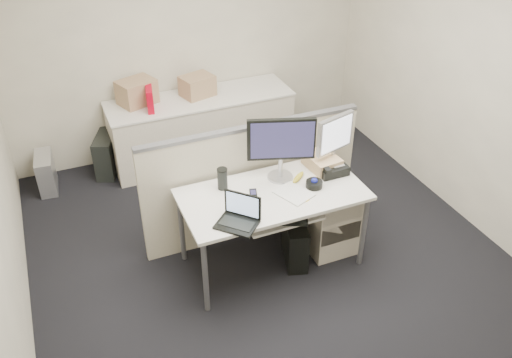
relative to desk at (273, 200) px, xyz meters
name	(u,v)px	position (x,y,z in m)	size (l,w,h in m)	color
floor	(271,261)	(0.00, 0.00, -0.67)	(4.00, 4.50, 0.01)	black
wall_back	(187,33)	(0.00, 2.25, 0.69)	(4.00, 0.02, 2.70)	#B2AC99
wall_front	(491,354)	(0.00, -2.25, 0.69)	(4.00, 0.02, 2.70)	#B2AC99
wall_right	(485,83)	(2.00, 0.00, 0.69)	(0.02, 4.50, 2.70)	#B2AC99
desk	(273,200)	(0.00, 0.00, 0.00)	(1.50, 0.75, 0.73)	silver
keyboard_tray	(282,216)	(0.00, -0.18, -0.04)	(0.62, 0.32, 0.02)	silver
drawer_pedestal	(326,213)	(0.55, 0.05, -0.34)	(0.40, 0.55, 0.65)	beige
cubicle_partition	(252,183)	(0.00, 0.45, -0.11)	(2.00, 0.06, 1.10)	#B9B298
back_counter	(202,129)	(0.00, 1.93, -0.30)	(2.00, 0.60, 0.72)	beige
monitor_main	(281,149)	(0.15, 0.18, 0.34)	(0.56, 0.21, 0.56)	black
monitor_small	(334,142)	(0.65, 0.18, 0.30)	(0.39, 0.19, 0.47)	#B7B7BC
laptop	(237,214)	(-0.42, -0.28, 0.18)	(0.30, 0.22, 0.22)	black
trackball	(314,184)	(0.35, -0.05, 0.09)	(0.14, 0.14, 0.05)	black
desk_phone	(332,169)	(0.59, 0.08, 0.10)	(0.25, 0.20, 0.08)	black
paper_stack	(294,193)	(0.15, -0.08, 0.07)	(0.22, 0.28, 0.01)	silver
sticky_pad	(303,199)	(0.18, -0.18, 0.07)	(0.07, 0.07, 0.01)	#FCD550
travel_mug	(222,179)	(-0.35, 0.22, 0.15)	(0.08, 0.08, 0.17)	black
banana	(298,177)	(0.28, 0.10, 0.09)	(0.19, 0.05, 0.04)	gold
cellphone	(253,193)	(-0.15, 0.05, 0.07)	(0.06, 0.11, 0.01)	black
manila_folders	(322,162)	(0.55, 0.19, 0.12)	(0.24, 0.31, 0.11)	#E7BA83
keyboard	(278,218)	(-0.05, -0.22, -0.02)	(0.46, 0.16, 0.03)	black
pc_tower_desk	(295,241)	(0.20, -0.05, -0.46)	(0.17, 0.43, 0.40)	black
pc_tower_spare_dark	(107,154)	(-1.05, 2.03, -0.44)	(0.19, 0.47, 0.44)	black
pc_tower_spare_silver	(46,172)	(-1.70, 1.94, -0.47)	(0.17, 0.41, 0.39)	#B7B7BC
cardboard_box_left	(137,93)	(-0.64, 2.05, 0.19)	(0.37, 0.28, 0.28)	tan
cardboard_box_right	(197,87)	(0.00, 1.99, 0.18)	(0.34, 0.26, 0.24)	tan
red_binder	(150,99)	(-0.55, 1.87, 0.19)	(0.07, 0.28, 0.26)	#B20218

